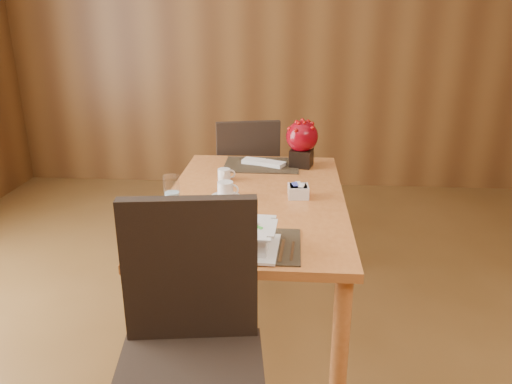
# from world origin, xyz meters

# --- Properties ---
(back_wall) EXTENTS (5.00, 0.02, 2.80)m
(back_wall) POSITION_xyz_m (0.00, 3.00, 1.40)
(back_wall) COLOR brown
(back_wall) RESTS_ON ground
(dining_table) EXTENTS (0.90, 1.50, 0.75)m
(dining_table) POSITION_xyz_m (0.00, 0.60, 0.65)
(dining_table) COLOR #CC7738
(dining_table) RESTS_ON ground
(placemat_near) EXTENTS (0.45, 0.33, 0.01)m
(placemat_near) POSITION_xyz_m (0.00, 0.05, 0.75)
(placemat_near) COLOR black
(placemat_near) RESTS_ON dining_table
(placemat_far) EXTENTS (0.45, 0.33, 0.01)m
(placemat_far) POSITION_xyz_m (0.00, 1.15, 0.75)
(placemat_far) COLOR black
(placemat_far) RESTS_ON dining_table
(soup_setting) EXTENTS (0.27, 0.27, 0.11)m
(soup_setting) POSITION_xyz_m (0.01, 0.01, 0.80)
(soup_setting) COLOR silver
(soup_setting) RESTS_ON dining_table
(coffee_cup) EXTENTS (0.15, 0.15, 0.08)m
(coffee_cup) POSITION_xyz_m (-0.15, 0.58, 0.79)
(coffee_cup) COLOR silver
(coffee_cup) RESTS_ON dining_table
(water_glass) EXTENTS (0.09, 0.09, 0.17)m
(water_glass) POSITION_xyz_m (-0.37, 0.39, 0.84)
(water_glass) COLOR white
(water_glass) RESTS_ON dining_table
(creamer_jug) EXTENTS (0.11, 0.11, 0.06)m
(creamer_jug) POSITION_xyz_m (-0.19, 0.86, 0.78)
(creamer_jug) COLOR silver
(creamer_jug) RESTS_ON dining_table
(sugar_caddy) EXTENTS (0.11, 0.11, 0.06)m
(sugar_caddy) POSITION_xyz_m (0.22, 0.62, 0.78)
(sugar_caddy) COLOR silver
(sugar_caddy) RESTS_ON dining_table
(berry_decor) EXTENTS (0.19, 0.19, 0.28)m
(berry_decor) POSITION_xyz_m (0.24, 1.15, 0.91)
(berry_decor) COLOR black
(berry_decor) RESTS_ON dining_table
(napkins_far) EXTENTS (0.28, 0.18, 0.02)m
(napkins_far) POSITION_xyz_m (0.02, 1.15, 0.77)
(napkins_far) COLOR white
(napkins_far) RESTS_ON dining_table
(bread_plate) EXTENTS (0.17, 0.17, 0.01)m
(bread_plate) POSITION_xyz_m (-0.37, 0.02, 0.75)
(bread_plate) COLOR silver
(bread_plate) RESTS_ON dining_table
(near_chair) EXTENTS (0.55, 0.55, 1.05)m
(near_chair) POSITION_xyz_m (-0.15, -0.36, 0.59)
(near_chair) COLOR black
(near_chair) RESTS_ON ground
(far_chair) EXTENTS (0.53, 0.53, 0.95)m
(far_chair) POSITION_xyz_m (-0.13, 1.57, 0.54)
(far_chair) COLOR black
(far_chair) RESTS_ON ground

